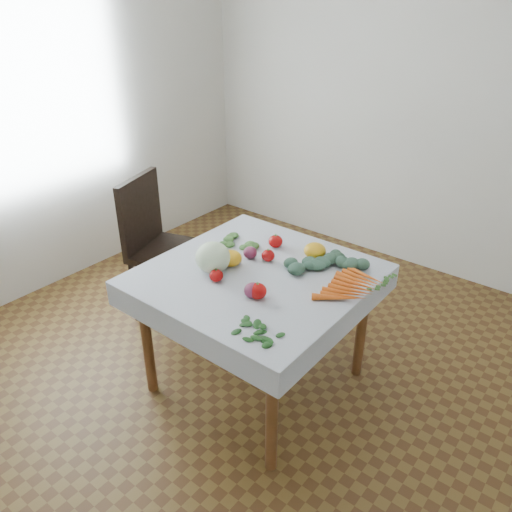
{
  "coord_description": "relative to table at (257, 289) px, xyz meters",
  "views": [
    {
      "loc": [
        1.44,
        -1.81,
        2.11
      ],
      "look_at": [
        -0.05,
        0.05,
        0.82
      ],
      "focal_mm": 35.0,
      "sensor_mm": 36.0,
      "label": 1
    }
  ],
  "objects": [
    {
      "name": "dill_bunch",
      "position": [
        -0.29,
        0.2,
        0.11
      ],
      "size": [
        0.24,
        0.2,
        0.02
      ],
      "color": "#407535",
      "rests_on": "tablecloth"
    },
    {
      "name": "heirloom_back",
      "position": [
        0.15,
        0.34,
        0.15
      ],
      "size": [
        0.16,
        0.16,
        0.09
      ],
      "primitive_type": "ellipsoid",
      "rotation": [
        0.0,
        0.0,
        -0.34
      ],
      "color": "gold",
      "rests_on": "tablecloth"
    },
    {
      "name": "back_wall",
      "position": [
        0.0,
        2.0,
        0.7
      ],
      "size": [
        4.0,
        0.04,
        2.7
      ],
      "primitive_type": "cube",
      "color": "silver",
      "rests_on": "ground"
    },
    {
      "name": "tomatillo_cluster",
      "position": [
        -0.25,
        -0.04,
        0.13
      ],
      "size": [
        0.15,
        0.12,
        0.05
      ],
      "color": "#B7C572",
      "rests_on": "tablecloth"
    },
    {
      "name": "tomato_b",
      "position": [
        -0.04,
        0.15,
        0.14
      ],
      "size": [
        0.08,
        0.08,
        0.07
      ],
      "primitive_type": "ellipsoid",
      "rotation": [
        0.0,
        0.0,
        0.07
      ],
      "color": "#AF0B0B",
      "rests_on": "tablecloth"
    },
    {
      "name": "ground",
      "position": [
        0.0,
        0.0,
        -0.65
      ],
      "size": [
        4.0,
        4.0,
        0.0
      ],
      "primitive_type": "plane",
      "color": "brown"
    },
    {
      "name": "onion_b",
      "position": [
        0.13,
        -0.2,
        0.14
      ],
      "size": [
        0.11,
        0.11,
        0.08
      ],
      "primitive_type": "ellipsoid",
      "rotation": [
        0.0,
        0.0,
        -0.28
      ],
      "color": "#571937",
      "rests_on": "tablecloth"
    },
    {
      "name": "basil_bunch",
      "position": [
        0.32,
        -0.45,
        0.11
      ],
      "size": [
        0.22,
        0.19,
        0.01
      ],
      "color": "#1B4A17",
      "rests_on": "tablecloth"
    },
    {
      "name": "table",
      "position": [
        0.0,
        0.0,
        0.0
      ],
      "size": [
        1.0,
        1.0,
        0.75
      ],
      "color": "brown",
      "rests_on": "ground"
    },
    {
      "name": "tomato_c",
      "position": [
        -0.11,
        -0.2,
        0.13
      ],
      "size": [
        0.09,
        0.09,
        0.06
      ],
      "primitive_type": "ellipsoid",
      "rotation": [
        0.0,
        0.0,
        0.35
      ],
      "color": "#AF0B0B",
      "rests_on": "tablecloth"
    },
    {
      "name": "tablecloth",
      "position": [
        0.0,
        0.0,
        0.1
      ],
      "size": [
        1.12,
        1.12,
        0.01
      ],
      "primitive_type": "cube",
      "color": "silver",
      "rests_on": "table"
    },
    {
      "name": "left_wall",
      "position": [
        -2.0,
        0.0,
        0.7
      ],
      "size": [
        0.04,
        4.0,
        2.7
      ],
      "primitive_type": "cube",
      "color": "silver",
      "rests_on": "ground"
    },
    {
      "name": "onion_a",
      "position": [
        -0.13,
        0.11,
        0.14
      ],
      "size": [
        0.09,
        0.09,
        0.07
      ],
      "primitive_type": "ellipsoid",
      "rotation": [
        0.0,
        0.0,
        0.11
      ],
      "color": "#571937",
      "rests_on": "tablecloth"
    },
    {
      "name": "tomato_a",
      "position": [
        -0.1,
        0.31,
        0.14
      ],
      "size": [
        0.09,
        0.09,
        0.07
      ],
      "primitive_type": "ellipsoid",
      "rotation": [
        0.0,
        0.0,
        -0.14
      ],
      "color": "#AF0B0B",
      "rests_on": "tablecloth"
    },
    {
      "name": "heirloom_front",
      "position": [
        -0.16,
        -0.02,
        0.15
      ],
      "size": [
        0.14,
        0.14,
        0.09
      ],
      "primitive_type": "ellipsoid",
      "rotation": [
        0.0,
        0.0,
        -0.12
      ],
      "color": "gold",
      "rests_on": "tablecloth"
    },
    {
      "name": "carrot_bunch",
      "position": [
        0.48,
        0.17,
        0.12
      ],
      "size": [
        0.23,
        0.39,
        0.03
      ],
      "color": "orange",
      "rests_on": "tablecloth"
    },
    {
      "name": "tomato_d",
      "position": [
        0.16,
        -0.19,
        0.14
      ],
      "size": [
        0.12,
        0.12,
        0.08
      ],
      "primitive_type": "ellipsoid",
      "rotation": [
        0.0,
        0.0,
        0.38
      ],
      "color": "#AF0B0B",
      "rests_on": "tablecloth"
    },
    {
      "name": "chair",
      "position": [
        -1.03,
        0.18,
        -0.08
      ],
      "size": [
        0.57,
        0.57,
        1.01
      ],
      "color": "black",
      "rests_on": "ground"
    },
    {
      "name": "cabbage",
      "position": [
        -0.2,
        -0.13,
        0.19
      ],
      "size": [
        0.2,
        0.2,
        0.17
      ],
      "primitive_type": "ellipsoid",
      "rotation": [
        0.0,
        0.0,
        0.08
      ],
      "color": "silver",
      "rests_on": "tablecloth"
    },
    {
      "name": "kale_bunch",
      "position": [
        0.24,
        0.27,
        0.13
      ],
      "size": [
        0.38,
        0.31,
        0.05
      ],
      "color": "#345645",
      "rests_on": "tablecloth"
    }
  ]
}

